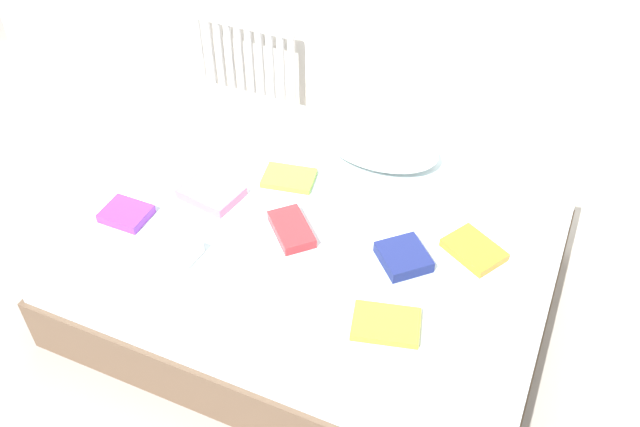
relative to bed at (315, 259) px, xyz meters
The scene contains 12 objects.
ground_plane 0.25m from the bed, ahead, with size 8.00×8.00×0.00m, color #9E998E.
bed is the anchor object (origin of this frame).
radiator 1.56m from the bed, 129.50° to the left, with size 0.66×0.04×0.52m.
pillow 0.59m from the bed, 77.36° to the left, with size 0.53×0.33×0.13m, color white.
textbook_white 0.66m from the bed, 136.31° to the right, with size 0.21×0.13×0.05m, color white.
textbook_yellow 0.68m from the bed, 42.19° to the right, with size 0.24×0.17×0.03m, color yellow.
textbook_navy 0.51m from the bed, 12.41° to the right, with size 0.19×0.17×0.05m, color navy.
textbook_orange 0.71m from the bed, ahead, with size 0.22×0.16×0.04m, color orange.
textbook_red 0.30m from the bed, 112.19° to the right, with size 0.23×0.13×0.04m, color red.
textbook_lime 0.38m from the bed, 139.58° to the left, with size 0.22×0.16×0.03m, color #8CC638.
textbook_purple 0.83m from the bed, 156.44° to the right, with size 0.19×0.15×0.04m, color purple.
textbook_pink 0.54m from the bed, behind, with size 0.25×0.18×0.04m, color pink.
Camera 1 is at (0.86, -1.91, 2.47)m, focal length 38.80 mm.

